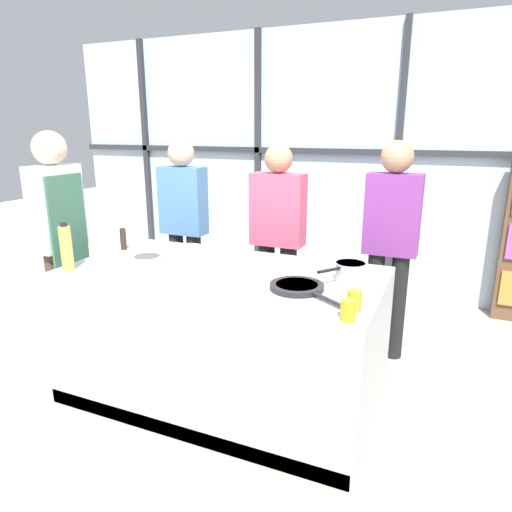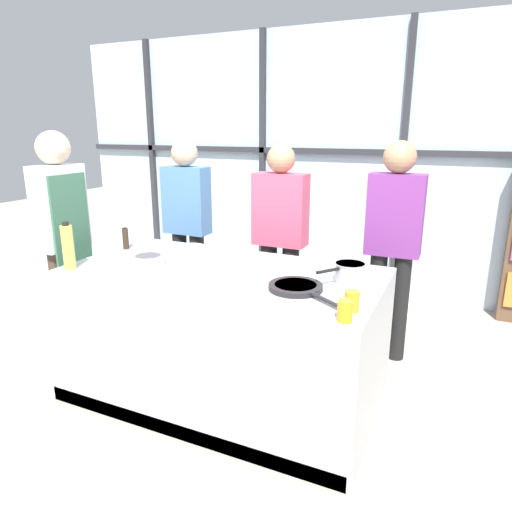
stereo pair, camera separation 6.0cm
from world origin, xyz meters
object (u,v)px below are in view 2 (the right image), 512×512
spectator_center_left (280,232)px  spectator_center_right (393,238)px  chef (63,230)px  frying_pan (296,287)px  juice_glass_near (345,311)px  juice_glass_far (352,301)px  saucepan (349,272)px  spectator_far_left (187,220)px  pepper_grinder (126,238)px  oil_bottle (68,247)px  mixing_bowl (148,260)px  white_plate (190,247)px

spectator_center_left → spectator_center_right: bearing=180.0°
chef → frying_pan: size_ratio=3.56×
juice_glass_near → juice_glass_far: (0.00, 0.14, 0.00)m
saucepan → spectator_far_left: bearing=152.3°
spectator_far_left → pepper_grinder: size_ratio=8.91×
frying_pan → saucepan: 0.35m
juice_glass_far → oil_bottle: bearing=-178.2°
juice_glass_far → pepper_grinder: bearing=164.8°
saucepan → oil_bottle: bearing=-164.2°
oil_bottle → juice_glass_far: 1.84m
spectator_center_left → saucepan: bearing=131.6°
pepper_grinder → juice_glass_far: size_ratio=1.78×
pepper_grinder → juice_glass_far: bearing=-15.2°
mixing_bowl → saucepan: bearing=8.4°
saucepan → juice_glass_far: 0.45m
saucepan → frying_pan: bearing=-133.6°
saucepan → juice_glass_near: saucepan is taller
frying_pan → oil_bottle: 1.51m
spectator_center_right → mixing_bowl: spectator_center_right is taller
frying_pan → spectator_center_right: bearing=72.9°
spectator_center_right → chef: bearing=23.1°
frying_pan → pepper_grinder: size_ratio=2.62×
spectator_center_right → juice_glass_near: 1.48m
spectator_center_left → frying_pan: size_ratio=3.35×
spectator_center_right → saucepan: spectator_center_right is taller
spectator_far_left → frying_pan: size_ratio=3.40×
frying_pan → mixing_bowl: size_ratio=2.31×
chef → juice_glass_near: chef is taller
pepper_grinder → mixing_bowl: bearing=-33.0°
chef → spectator_far_left: size_ratio=1.05×
spectator_center_right → mixing_bowl: size_ratio=7.94×
chef → saucepan: size_ratio=6.10×
mixing_bowl → juice_glass_far: 1.46m
juice_glass_far → juice_glass_near: bearing=-90.0°
frying_pan → juice_glass_far: bearing=-26.5°
white_plate → juice_glass_near: (1.42, -0.86, 0.05)m
spectator_far_left → saucepan: spectator_far_left is taller
spectator_center_left → white_plate: spectator_center_left is taller
spectator_far_left → juice_glass_far: size_ratio=15.83×
spectator_far_left → juice_glass_near: size_ratio=15.83×
saucepan → white_plate: (-1.30, 0.29, -0.06)m
oil_bottle → spectator_far_left: bearing=89.9°
white_plate → mixing_bowl: 0.49m
spectator_center_right → frying_pan: 1.21m
saucepan → juice_glass_near: size_ratio=2.72×
mixing_bowl → spectator_center_left: bearing=64.8°
white_plate → spectator_far_left: bearing=124.7°
spectator_center_right → frying_pan: spectator_center_right is taller
spectator_far_left → spectator_center_left: (0.92, 0.00, -0.03)m
pepper_grinder → spectator_center_right: bearing=24.2°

